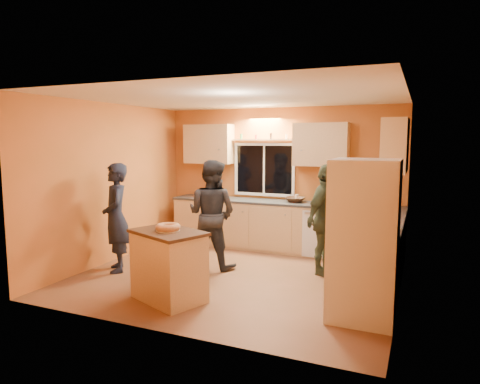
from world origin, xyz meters
The scene contains 14 objects.
ground centered at (0.00, 0.00, 0.00)m, with size 4.50×4.50×0.00m, color brown.
room_shell centered at (0.12, 0.41, 1.62)m, with size 4.54×4.04×2.61m.
back_counter centered at (0.01, 1.70, 0.45)m, with size 4.23×0.62×0.90m.
right_counter centered at (1.95, 0.50, 0.45)m, with size 0.62×1.84×0.90m.
refrigerator centered at (1.89, -0.80, 0.90)m, with size 0.72×0.70×1.80m, color silver.
island centered at (-0.42, -1.19, 0.45)m, with size 1.08×0.92×0.89m.
bundt_pastry centered at (-0.42, -1.19, 0.93)m, with size 0.31×0.31×0.09m, color tan.
person_left centered at (-1.81, -0.46, 0.83)m, with size 0.61×0.40×1.66m, color black.
person_center centered at (-0.56, 0.29, 0.85)m, with size 0.83×0.64×1.70m, color black.
person_right centered at (1.16, 0.64, 0.83)m, with size 0.97×0.40×1.66m, color #2D3421.
mixing_bowl centered at (0.38, 1.74, 0.94)m, with size 0.35×0.35×0.09m, color #321B10.
utensil_crock centered at (-1.11, 1.72, 0.99)m, with size 0.14×0.14×0.17m, color beige.
potted_plant centered at (1.93, -0.28, 1.07)m, with size 0.30×0.26×0.33m, color gray.
red_box centered at (1.91, 0.90, 0.94)m, with size 0.16×0.12×0.07m, color #A02118.
Camera 1 is at (2.45, -5.61, 2.01)m, focal length 32.00 mm.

